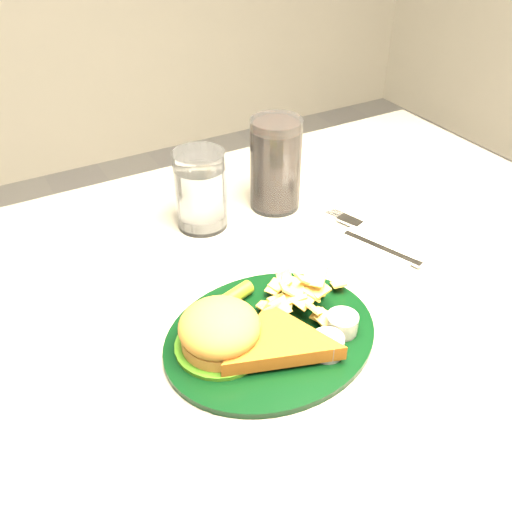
{
  "coord_description": "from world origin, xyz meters",
  "views": [
    {
      "loc": [
        -0.3,
        -0.52,
        1.24
      ],
      "look_at": [
        -0.0,
        0.01,
        0.8
      ],
      "focal_mm": 40.0,
      "sensor_mm": 36.0,
      "label": 1
    }
  ],
  "objects_px": {
    "fork_napkin": "(377,245)",
    "table": "(261,456)",
    "water_glass": "(201,190)",
    "cola_glass": "(276,164)",
    "dinner_plate": "(271,320)"
  },
  "relations": [
    {
      "from": "fork_napkin",
      "to": "dinner_plate",
      "type": "bearing_deg",
      "value": -179.66
    },
    {
      "from": "dinner_plate",
      "to": "water_glass",
      "type": "height_order",
      "value": "water_glass"
    },
    {
      "from": "table",
      "to": "water_glass",
      "type": "height_order",
      "value": "water_glass"
    },
    {
      "from": "dinner_plate",
      "to": "water_glass",
      "type": "distance_m",
      "value": 0.28
    },
    {
      "from": "fork_napkin",
      "to": "cola_glass",
      "type": "bearing_deg",
      "value": 90.56
    },
    {
      "from": "cola_glass",
      "to": "water_glass",
      "type": "bearing_deg",
      "value": 177.75
    },
    {
      "from": "dinner_plate",
      "to": "cola_glass",
      "type": "xyz_separation_m",
      "value": [
        0.17,
        0.27,
        0.04
      ]
    },
    {
      "from": "dinner_plate",
      "to": "cola_glass",
      "type": "height_order",
      "value": "cola_glass"
    },
    {
      "from": "fork_napkin",
      "to": "table",
      "type": "bearing_deg",
      "value": 159.94
    },
    {
      "from": "water_glass",
      "to": "fork_napkin",
      "type": "relative_size",
      "value": 0.74
    },
    {
      "from": "table",
      "to": "cola_glass",
      "type": "distance_m",
      "value": 0.5
    },
    {
      "from": "water_glass",
      "to": "table",
      "type": "bearing_deg",
      "value": -89.7
    },
    {
      "from": "table",
      "to": "water_glass",
      "type": "distance_m",
      "value": 0.48
    },
    {
      "from": "dinner_plate",
      "to": "water_glass",
      "type": "xyz_separation_m",
      "value": [
        0.04,
        0.27,
        0.03
      ]
    },
    {
      "from": "water_glass",
      "to": "cola_glass",
      "type": "distance_m",
      "value": 0.13
    }
  ]
}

